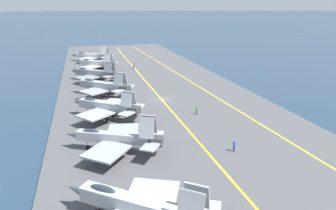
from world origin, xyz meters
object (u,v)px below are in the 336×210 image
(parked_jet_second, at_px, (139,206))
(crew_green_vest, at_px, (197,110))
(parked_jet_third, at_px, (116,138))
(crew_purple_vest, at_px, (134,67))
(parked_jet_fifth, at_px, (102,86))
(parked_jet_eighth, at_px, (91,56))
(parked_jet_seventh, at_px, (96,63))
(crew_white_vest, at_px, (153,57))
(crew_blue_vest, at_px, (234,145))
(parked_jet_sixth, at_px, (94,73))
(parked_jet_fourth, at_px, (106,106))

(parked_jet_second, distance_m, crew_green_vest, 34.48)
(parked_jet_third, relative_size, crew_purple_vest, 8.59)
(parked_jet_third, xyz_separation_m, parked_jet_fifth, (30.96, -0.11, 0.32))
(parked_jet_fifth, distance_m, parked_jet_eighth, 49.28)
(parked_jet_fifth, height_order, parked_jet_eighth, parked_jet_eighth)
(parked_jet_seventh, relative_size, crew_white_vest, 8.68)
(parked_jet_seventh, distance_m, crew_green_vest, 54.32)
(parked_jet_seventh, height_order, crew_green_vest, parked_jet_seventh)
(parked_jet_third, bearing_deg, crew_green_vest, -56.00)
(crew_white_vest, distance_m, crew_purple_vest, 21.38)
(parked_jet_seventh, height_order, crew_white_vest, parked_jet_seventh)
(parked_jet_fifth, relative_size, parked_jet_seventh, 1.01)
(parked_jet_seventh, relative_size, crew_blue_vest, 8.05)
(parked_jet_third, height_order, parked_jet_sixth, parked_jet_third)
(crew_green_vest, bearing_deg, parked_jet_seventh, 19.17)
(parked_jet_eighth, xyz_separation_m, crew_green_vest, (-68.05, -18.62, -1.41))
(crew_blue_vest, xyz_separation_m, crew_purple_vest, (65.28, 4.77, -0.01))
(parked_jet_sixth, distance_m, crew_green_vest, 40.04)
(parked_jet_sixth, bearing_deg, crew_green_vest, -151.44)
(parked_jet_third, relative_size, parked_jet_eighth, 0.92)
(parked_jet_fourth, relative_size, parked_jet_fifth, 0.97)
(parked_jet_fifth, height_order, crew_blue_vest, parked_jet_fifth)
(parked_jet_third, height_order, crew_green_vest, parked_jet_third)
(crew_white_vest, height_order, crew_purple_vest, crew_purple_vest)
(parked_jet_second, bearing_deg, parked_jet_eighth, 0.55)
(parked_jet_fourth, xyz_separation_m, parked_jet_eighth, (65.41, 0.32, -0.31))
(parked_jet_fourth, xyz_separation_m, crew_purple_vest, (45.50, -13.20, -1.67))
(crew_green_vest, bearing_deg, crew_blue_vest, 178.89)
(crew_green_vest, bearing_deg, parked_jet_eighth, 15.30)
(parked_jet_third, distance_m, crew_white_vest, 82.17)
(parked_jet_seventh, distance_m, parked_jet_eighth, 16.78)
(parked_jet_third, bearing_deg, parked_jet_fourth, 0.97)
(parked_jet_second, xyz_separation_m, parked_jet_seventh, (80.84, 0.14, -0.14))
(parked_jet_seventh, relative_size, crew_green_vest, 8.54)
(crew_blue_vest, bearing_deg, parked_jet_eighth, 12.12)
(parked_jet_fourth, height_order, crew_blue_vest, parked_jet_fourth)
(crew_white_vest, xyz_separation_m, crew_purple_vest, (-18.20, 11.21, 0.07))
(crew_white_vest, relative_size, crew_blue_vest, 0.93)
(parked_jet_third, bearing_deg, parked_jet_second, -178.81)
(parked_jet_second, xyz_separation_m, parked_jet_sixth, (64.70, 1.44, -0.06))
(parked_jet_second, height_order, crew_purple_vest, parked_jet_second)
(parked_jet_fourth, xyz_separation_m, crew_green_vest, (-2.64, -18.31, -1.72))
(crew_purple_vest, bearing_deg, crew_blue_vest, -175.82)
(parked_jet_fourth, height_order, crew_green_vest, parked_jet_fourth)
(crew_white_vest, distance_m, crew_green_vest, 66.63)
(crew_green_vest, bearing_deg, crew_purple_vest, 6.05)
(parked_jet_fourth, xyz_separation_m, crew_white_vest, (63.71, -24.42, -1.74))
(crew_purple_vest, bearing_deg, parked_jet_fifth, 156.37)
(parked_jet_third, distance_m, parked_jet_fifth, 30.96)
(crew_green_vest, bearing_deg, crew_white_vest, -5.26)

